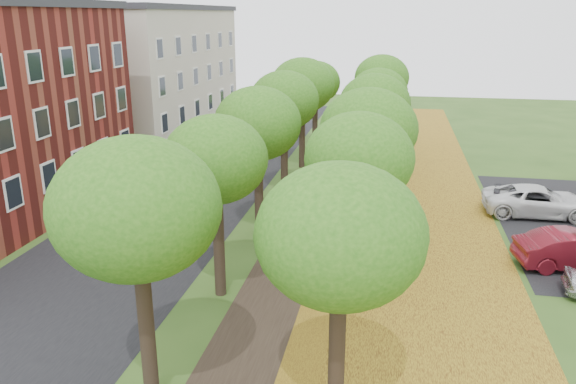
% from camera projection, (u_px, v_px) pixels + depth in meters
% --- Properties ---
extents(street_asphalt, '(8.00, 70.00, 0.01)m').
position_uv_depth(street_asphalt, '(176.00, 206.00, 29.74)').
color(street_asphalt, black).
rests_on(street_asphalt, ground).
extents(footpath, '(3.20, 70.00, 0.01)m').
position_uv_depth(footpath, '(316.00, 214.00, 28.41)').
color(footpath, black).
rests_on(footpath, ground).
extents(leaf_verge, '(7.50, 70.00, 0.01)m').
position_uv_depth(leaf_verge, '(416.00, 221.00, 27.52)').
color(leaf_verge, gold).
rests_on(leaf_verge, ground).
extents(tree_row_west, '(3.86, 33.86, 6.67)m').
position_uv_depth(tree_row_west, '(272.00, 115.00, 27.29)').
color(tree_row_west, black).
rests_on(tree_row_west, ground).
extents(tree_row_east, '(3.86, 33.86, 6.67)m').
position_uv_depth(tree_row_east, '(372.00, 119.00, 26.43)').
color(tree_row_east, black).
rests_on(tree_row_east, ground).
extents(building_cream, '(10.30, 20.30, 10.40)m').
position_uv_depth(building_cream, '(145.00, 71.00, 46.71)').
color(building_cream, beige).
rests_on(building_cream, ground).
extents(car_red, '(4.79, 2.36, 1.51)m').
position_uv_depth(car_red, '(575.00, 250.00, 22.23)').
color(car_red, maroon).
rests_on(car_red, ground).
extents(car_grey, '(4.51, 2.60, 1.23)m').
position_uv_depth(car_grey, '(538.00, 203.00, 28.27)').
color(car_grey, '#303034').
rests_on(car_grey, ground).
extents(car_white, '(5.42, 2.57, 1.50)m').
position_uv_depth(car_white, '(539.00, 201.00, 28.11)').
color(car_white, silver).
rests_on(car_white, ground).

